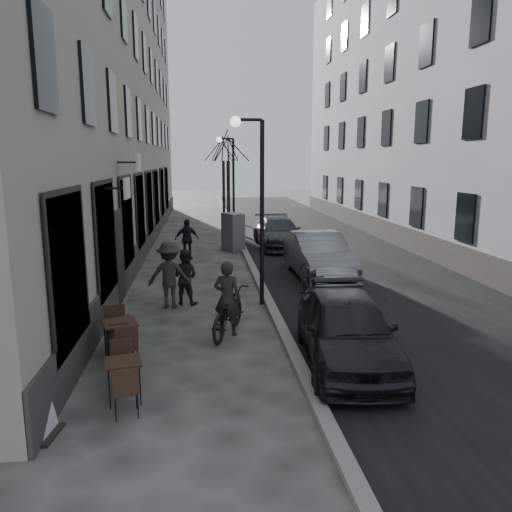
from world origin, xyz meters
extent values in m
plane|color=#3D3B37|center=(0.00, 0.00, 0.00)|extent=(120.00, 120.00, 0.00)
cube|color=black|center=(3.85, 16.00, 0.00)|extent=(7.30, 60.00, 0.00)
cube|color=gray|center=(0.20, 16.00, 0.06)|extent=(0.25, 60.00, 0.12)
cube|color=gray|center=(-6.00, 16.50, 8.00)|extent=(4.00, 35.00, 16.00)
cube|color=gray|center=(9.50, 16.50, 8.00)|extent=(4.00, 35.00, 16.00)
cylinder|color=black|center=(0.00, 6.00, 2.50)|extent=(0.12, 0.12, 5.00)
cylinder|color=black|center=(-0.35, 6.00, 5.00)|extent=(0.70, 0.08, 0.08)
sphere|color=#FFF2CC|center=(-0.70, 6.00, 4.95)|extent=(0.28, 0.28, 0.28)
cylinder|color=black|center=(0.00, 18.00, 2.50)|extent=(0.12, 0.12, 5.00)
cylinder|color=black|center=(-0.35, 18.00, 5.00)|extent=(0.70, 0.08, 0.08)
sphere|color=#FFF2CC|center=(-0.70, 18.00, 4.95)|extent=(0.28, 0.28, 0.28)
cylinder|color=black|center=(-0.10, 21.00, 1.95)|extent=(0.20, 0.20, 3.90)
cylinder|color=black|center=(-0.10, 27.00, 1.95)|extent=(0.20, 0.20, 3.90)
cube|color=black|center=(-2.97, 0.62, 0.69)|extent=(0.68, 0.68, 0.04)
cylinder|color=black|center=(-3.16, 0.33, 0.34)|extent=(0.02, 0.02, 0.67)
cylinder|color=black|center=(-2.68, 0.43, 0.34)|extent=(0.02, 0.02, 0.67)
cylinder|color=black|center=(-3.25, 0.81, 0.34)|extent=(0.02, 0.02, 0.67)
cylinder|color=black|center=(-2.78, 0.90, 0.34)|extent=(0.02, 0.02, 0.67)
cube|color=black|center=(-3.30, 2.42, 0.77)|extent=(0.81, 0.81, 0.04)
cylinder|color=black|center=(-3.47, 2.08, 0.37)|extent=(0.02, 0.02, 0.75)
cylinder|color=black|center=(-2.96, 2.24, 0.37)|extent=(0.02, 0.02, 0.75)
cylinder|color=black|center=(-3.64, 2.60, 0.37)|extent=(0.02, 0.02, 0.75)
cylinder|color=black|center=(-3.12, 2.76, 0.37)|extent=(0.02, 0.02, 0.75)
cube|color=black|center=(-3.43, 2.91, 0.67)|extent=(0.66, 0.66, 0.04)
cylinder|color=black|center=(-3.61, 2.64, 0.33)|extent=(0.02, 0.02, 0.65)
cylinder|color=black|center=(-3.15, 2.73, 0.33)|extent=(0.02, 0.02, 0.65)
cylinder|color=black|center=(-3.70, 3.10, 0.33)|extent=(0.02, 0.02, 0.65)
cylinder|color=black|center=(-3.24, 3.19, 0.33)|extent=(0.02, 0.02, 0.65)
cube|color=black|center=(-3.95, -0.38, 0.02)|extent=(0.40, 0.68, 0.04)
cube|color=beige|center=(-4.03, -0.38, 0.57)|extent=(0.36, 0.68, 1.08)
cube|color=slate|center=(-0.27, 14.38, 0.84)|extent=(1.01, 1.27, 1.67)
imported|color=black|center=(-1.08, 3.67, 0.53)|extent=(1.37, 2.14, 1.06)
imported|color=black|center=(-1.08, 3.67, 0.87)|extent=(0.74, 0.61, 1.73)
imported|color=black|center=(-2.13, 6.28, 0.78)|extent=(0.92, 0.82, 1.55)
imported|color=#2B2825|center=(-2.53, 6.00, 0.90)|extent=(1.21, 0.74, 1.81)
imported|color=black|center=(-2.25, 12.71, 0.82)|extent=(1.02, 0.58, 1.64)
imported|color=black|center=(1.16, 1.72, 0.72)|extent=(2.10, 4.37, 1.44)
imported|color=gray|center=(2.30, 9.00, 0.77)|extent=(1.71, 4.69, 1.54)
imported|color=#34383E|center=(1.85, 15.13, 0.68)|extent=(2.01, 4.72, 1.36)
imported|color=black|center=(1.20, 5.25, 0.55)|extent=(0.53, 1.85, 1.11)
camera|label=1|loc=(-1.62, -7.34, 3.98)|focal=35.00mm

